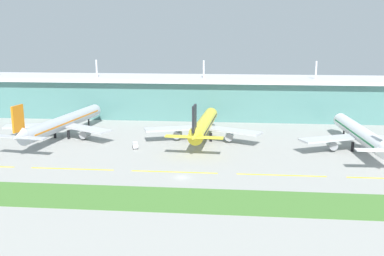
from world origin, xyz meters
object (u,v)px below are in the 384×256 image
(airliner_near, at_px, (63,123))
(baggage_cart, at_px, (135,145))
(airliner_middle, at_px, (204,125))
(airliner_far, at_px, (361,134))

(airliner_near, height_order, baggage_cart, airliner_near)
(baggage_cart, bearing_deg, airliner_near, 156.92)
(airliner_middle, xyz_separation_m, airliner_far, (60.35, -10.32, 0.00))
(airliner_near, distance_m, airliner_far, 120.68)
(airliner_near, xyz_separation_m, airliner_far, (120.31, -9.44, -0.01))
(airliner_middle, distance_m, baggage_cart, 30.29)
(airliner_near, xyz_separation_m, baggage_cart, (34.52, -14.71, -5.19))
(airliner_middle, relative_size, airliner_far, 0.95)
(airliner_far, xyz_separation_m, baggage_cart, (-85.79, -5.26, -5.18))
(airliner_near, distance_m, airliner_middle, 59.97)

